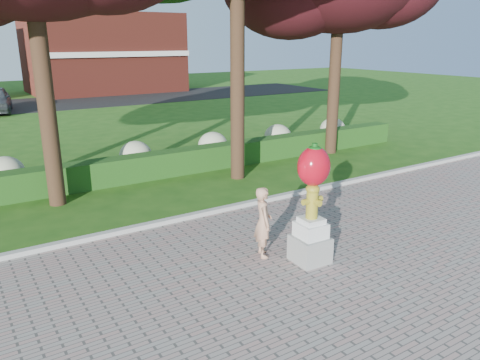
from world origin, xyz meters
The scene contains 8 objects.
ground centered at (0.00, 0.00, 0.00)m, with size 100.00×100.00×0.00m, color #204E13.
curb centered at (0.00, 3.00, 0.07)m, with size 40.00×0.18×0.15m, color #ADADA5.
lawn_hedge centered at (0.00, 7.00, 0.40)m, with size 24.00×0.70×0.80m, color #1B4513.
hydrangea_row centered at (0.57, 8.00, 0.55)m, with size 20.10×1.10×0.99m.
street centered at (0.00, 28.00, 0.01)m, with size 50.00×8.00×0.02m, color black.
building_right centered at (8.00, 34.00, 3.20)m, with size 12.00×8.00×6.40m, color maroon.
hydrant_sculpture centered at (1.49, -0.40, 1.32)m, with size 0.71×0.69×2.42m.
woman centered at (0.85, 0.33, 0.78)m, with size 0.54×0.35×1.47m, color tan.
Camera 1 is at (-4.29, -6.85, 4.32)m, focal length 35.00 mm.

